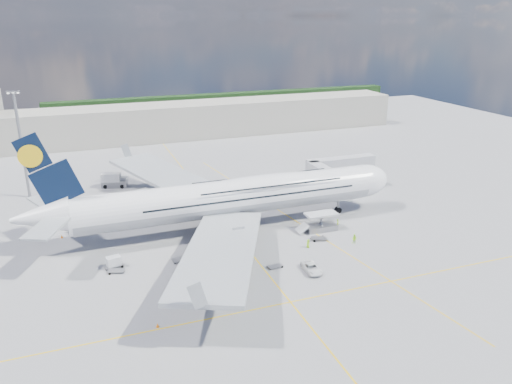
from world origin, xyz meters
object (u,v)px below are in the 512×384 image
object	(u,v)px
jet_bridge	(335,168)
baggage_tug	(196,292)
dolly_row_b	(182,259)
catering_truck_outer	(114,181)
cone_wing_left_inner	(160,201)
dolly_row_c	(200,254)
dolly_back	(114,262)
dolly_nose_far	(319,238)
cargo_loader	(320,224)
dolly_nose_near	(275,266)
cone_tail	(62,237)
light_mast	(21,144)
crew_loader	(354,239)
service_van	(312,268)
crew_nose	(338,223)
dolly_row_a	(116,271)
cone_wing_right_inner	(190,278)
cone_wing_left_outer	(145,190)
cone_nose	(326,199)
crew_van	(308,244)
airliner	(232,197)
crew_tug	(248,264)
cone_wing_right_outer	(158,325)
crew_wing	(229,260)
catering_truck_inner	(144,198)

from	to	relation	value
jet_bridge	baggage_tug	distance (m)	55.34
dolly_row_b	catering_truck_outer	distance (m)	46.74
baggage_tug	cone_wing_left_inner	world-z (taller)	baggage_tug
dolly_row_c	dolly_back	xyz separation A→B (m)	(-14.96, 2.02, 0.18)
dolly_nose_far	cone_wing_left_inner	size ratio (longest dim) A/B	7.30
cargo_loader	catering_truck_outer	world-z (taller)	catering_truck_outer
cargo_loader	dolly_nose_near	bearing A→B (deg)	-141.32
cone_wing_left_inner	baggage_tug	bearing A→B (deg)	-92.66
cargo_loader	cone_tail	xyz separation A→B (m)	(-49.61, 14.24, -0.94)
light_mast	crew_loader	distance (m)	79.25
dolly_row_c	service_van	size ratio (longest dim) A/B	0.54
light_mast	crew_nose	bearing A→B (deg)	-34.53
dolly_row_a	cone_wing_right_inner	size ratio (longest dim) A/B	5.42
dolly_row_a	cargo_loader	bearing A→B (deg)	22.54
cone_wing_left_outer	crew_loader	bearing A→B (deg)	-53.73
dolly_nose_near	cargo_loader	bearing A→B (deg)	30.62
dolly_row_b	baggage_tug	bearing A→B (deg)	-99.43
crew_nose	cone_tail	size ratio (longest dim) A/B	2.70
dolly_row_c	cone_wing_left_outer	distance (m)	40.99
service_van	cone_nose	xyz separation A→B (m)	(18.87, 30.47, -0.41)
dolly_row_b	crew_van	distance (m)	23.80
airliner	dolly_row_c	size ratio (longest dim) A/B	28.63
dolly_row_a	cone_tail	bearing A→B (deg)	132.62
crew_tug	crew_loader	bearing A→B (deg)	-17.74
cone_nose	cone_wing_right_inner	xyz separation A→B (m)	(-38.98, -25.81, -0.03)
service_van	catering_truck_outer	bearing A→B (deg)	118.61
dolly_nose_near	crew_van	bearing A→B (deg)	22.32
airliner	crew_nose	xyz separation A→B (m)	(20.77, -6.99, -6.01)
cone_nose	dolly_row_a	bearing A→B (deg)	-159.32
baggage_tug	service_van	xyz separation A→B (m)	(20.42, 1.00, -0.06)
crew_loader	crew_van	distance (m)	9.23
dolly_nose_far	cone_wing_right_outer	distance (m)	39.06
dolly_row_b	dolly_back	bearing A→B (deg)	164.19
dolly_nose_far	light_mast	bearing A→B (deg)	159.62
crew_wing	cone_wing_right_outer	xyz separation A→B (m)	(-15.06, -14.26, -0.63)
crew_van	cone_nose	world-z (taller)	crew_van
dolly_back	baggage_tug	distance (m)	18.19
crew_nose	service_van	bearing A→B (deg)	-176.92
dolly_nose_near	crew_wing	xyz separation A→B (m)	(-7.24, 3.73, 0.63)
cone_wing_left_outer	dolly_row_a	bearing A→B (deg)	-105.28
catering_truck_inner	cone_wing_left_outer	world-z (taller)	catering_truck_inner
cargo_loader	crew_wing	world-z (taller)	cargo_loader
dolly_row_c	catering_truck_inner	bearing A→B (deg)	102.46
dolly_nose_near	crew_van	distance (m)	10.25
dolly_row_c	catering_truck_inner	size ratio (longest dim) A/B	0.43
dolly_row_c	dolly_back	distance (m)	15.10
catering_truck_outer	cone_wing_left_outer	xyz separation A→B (m)	(6.97, -5.68, -1.50)
dolly_row_a	crew_tug	xyz separation A→B (m)	(21.52, -6.91, 0.65)
dolly_nose_far	cone_wing_left_inner	bearing A→B (deg)	148.59
cargo_loader	dolly_back	xyz separation A→B (m)	(-41.08, -1.99, -0.15)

